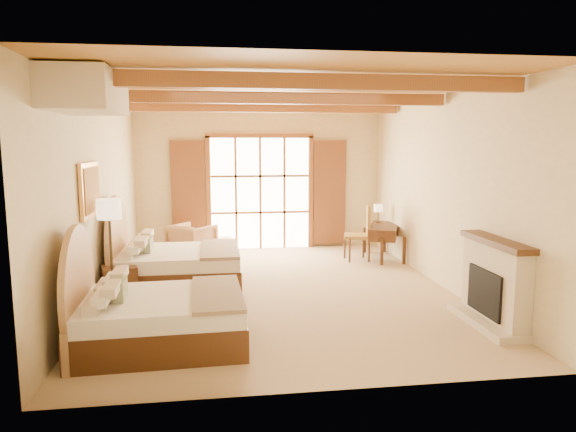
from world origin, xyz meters
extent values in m
plane|color=tan|center=(0.00, 0.00, 0.00)|extent=(7.00, 7.00, 0.00)
plane|color=beige|center=(0.00, 3.50, 1.60)|extent=(5.50, 0.00, 5.50)
plane|color=beige|center=(-2.75, 0.00, 1.60)|extent=(0.00, 7.00, 7.00)
plane|color=beige|center=(2.75, 0.00, 1.60)|extent=(0.00, 7.00, 7.00)
plane|color=#BC8034|center=(0.00, 0.00, 3.20)|extent=(7.00, 7.00, 0.00)
cube|color=white|center=(0.00, 3.46, 1.25)|extent=(2.20, 0.02, 2.50)
cube|color=brown|center=(-1.60, 3.43, 1.25)|extent=(0.75, 0.06, 2.40)
cube|color=brown|center=(1.60, 3.43, 1.25)|extent=(0.75, 0.06, 2.40)
cube|color=#C1B398|center=(2.62, -2.00, 0.55)|extent=(0.25, 1.30, 1.10)
cube|color=black|center=(2.55, -2.00, 0.45)|extent=(0.18, 0.80, 0.60)
cube|color=#C1B398|center=(2.53, -2.00, 0.05)|extent=(0.45, 1.40, 0.10)
cube|color=#4B2513|center=(2.61, -2.00, 1.12)|extent=(0.30, 1.40, 0.08)
cube|color=#DD9E52|center=(-2.71, -0.75, 1.75)|extent=(0.05, 0.95, 0.75)
cube|color=gold|center=(-2.68, -0.75, 1.75)|extent=(0.02, 0.82, 0.62)
cube|color=beige|center=(-2.40, -2.00, 2.95)|extent=(0.70, 1.40, 0.45)
cube|color=#4B2513|center=(-1.66, -2.09, 0.19)|extent=(2.00, 1.54, 0.38)
cube|color=white|center=(-1.66, -2.09, 0.48)|extent=(1.96, 1.51, 0.21)
cube|color=#8A6F57|center=(-1.00, -2.09, 0.60)|extent=(0.64, 1.52, 0.05)
cube|color=gray|center=(-2.11, -2.09, 0.70)|extent=(0.13, 0.40, 0.23)
cube|color=#4B2513|center=(-1.64, 0.43, 0.20)|extent=(2.05, 1.55, 0.40)
cube|color=white|center=(-1.64, 0.43, 0.51)|extent=(2.01, 1.52, 0.22)
cube|color=#8A6F57|center=(-0.94, 0.43, 0.63)|extent=(0.62, 1.58, 0.05)
cube|color=gray|center=(-2.11, 0.43, 0.74)|extent=(0.12, 0.42, 0.24)
cube|color=#4B2513|center=(-2.44, -0.37, 0.29)|extent=(0.60, 0.60, 0.58)
cylinder|color=#322817|center=(-2.50, -0.59, 0.01)|extent=(0.23, 0.23, 0.03)
cylinder|color=#322817|center=(-2.50, -0.59, 0.71)|extent=(0.04, 0.04, 1.37)
cylinder|color=beige|center=(-2.50, -0.59, 1.46)|extent=(0.34, 0.34, 0.28)
imported|color=#A6774E|center=(-1.51, 2.50, 0.37)|extent=(1.11, 1.12, 0.74)
cube|color=tan|center=(-1.03, 2.48, 0.21)|extent=(0.67, 0.67, 0.42)
cube|color=#4B2513|center=(2.45, 2.05, 0.67)|extent=(0.99, 1.40, 0.05)
cube|color=#4B2513|center=(2.45, 2.05, 0.55)|extent=(0.96, 1.36, 0.20)
cube|color=olive|center=(1.85, 1.93, 0.50)|extent=(0.60, 0.60, 0.07)
cube|color=olive|center=(2.07, 1.93, 0.84)|extent=(0.17, 0.50, 0.61)
cylinder|color=#322817|center=(2.46, 2.48, 0.70)|extent=(0.12, 0.12, 0.02)
cylinder|color=#322817|center=(2.46, 2.48, 0.84)|extent=(0.02, 0.02, 0.27)
cylinder|color=beige|center=(2.46, 2.48, 1.00)|extent=(0.19, 0.19, 0.15)
camera|label=1|loc=(-0.98, -8.10, 2.39)|focal=32.00mm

